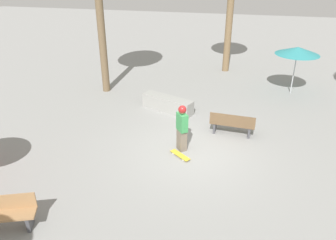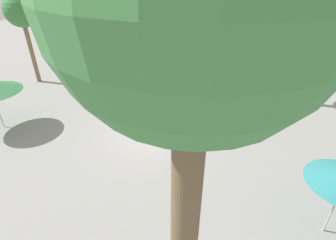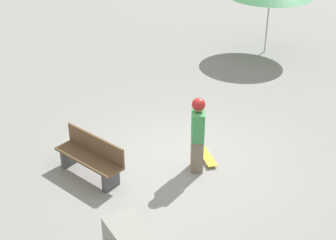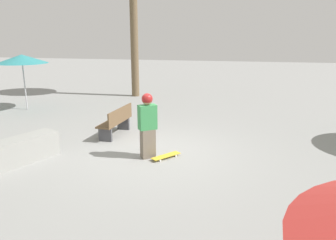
{
  "view_description": "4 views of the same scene",
  "coord_description": "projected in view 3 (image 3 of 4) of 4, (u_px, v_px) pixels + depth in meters",
  "views": [
    {
      "loc": [
        1.32,
        -9.28,
        5.81
      ],
      "look_at": [
        -0.88,
        0.34,
        0.89
      ],
      "focal_mm": 35.0,
      "sensor_mm": 36.0,
      "label": 1
    },
    {
      "loc": [
        9.76,
        3.25,
        6.64
      ],
      "look_at": [
        -0.13,
        0.44,
        0.59
      ],
      "focal_mm": 28.0,
      "sensor_mm": 36.0,
      "label": 2
    },
    {
      "loc": [
        -4.61,
        6.79,
        5.44
      ],
      "look_at": [
        0.12,
        0.38,
        1.16
      ],
      "focal_mm": 50.0,
      "sensor_mm": 36.0,
      "label": 3
    },
    {
      "loc": [
        -7.7,
        -2.09,
        2.97
      ],
      "look_at": [
        -0.03,
        -0.43,
        0.9
      ],
      "focal_mm": 35.0,
      "sensor_mm": 36.0,
      "label": 4
    }
  ],
  "objects": [
    {
      "name": "bench_far",
      "position": [
        91.0,
        157.0,
        9.24
      ],
      "size": [
        1.63,
        0.56,
        0.85
      ],
      "rotation": [
        0.0,
        0.0,
        6.21
      ],
      "color": "#47474C",
      "rests_on": "ground_plane"
    },
    {
      "name": "skateboard",
      "position": [
        207.0,
        156.0,
        9.93
      ],
      "size": [
        0.75,
        0.65,
        0.07
      ],
      "rotation": [
        0.0,
        0.0,
        5.61
      ],
      "color": "gold",
      "rests_on": "ground_plane"
    },
    {
      "name": "skater_main",
      "position": [
        198.0,
        132.0,
        9.21
      ],
      "size": [
        0.45,
        0.48,
        1.61
      ],
      "rotation": [
        0.0,
        0.0,
        5.35
      ],
      "color": "#726656",
      "rests_on": "ground_plane"
    },
    {
      "name": "ground_plane",
      "position": [
        183.0,
        163.0,
        9.8
      ],
      "size": [
        60.0,
        60.0,
        0.0
      ],
      "primitive_type": "plane",
      "color": "gray"
    }
  ]
}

